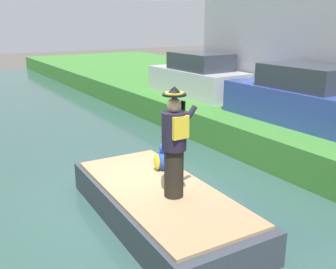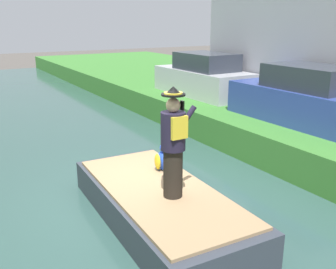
% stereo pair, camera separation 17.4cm
% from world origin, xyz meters
% --- Properties ---
extents(ground_plane, '(80.00, 80.00, 0.00)m').
position_xyz_m(ground_plane, '(0.00, 0.00, 0.00)').
color(ground_plane, '#4C4742').
extents(canal_water, '(6.51, 48.00, 0.10)m').
position_xyz_m(canal_water, '(0.00, 0.00, 0.05)').
color(canal_water, '#2D4C47').
rests_on(canal_water, ground).
extents(boat, '(1.96, 4.27, 0.61)m').
position_xyz_m(boat, '(0.00, -0.82, 0.40)').
color(boat, '#333842').
rests_on(boat, canal_water).
extents(person_pirate, '(0.61, 0.42, 1.85)m').
position_xyz_m(person_pirate, '(0.06, -1.19, 1.64)').
color(person_pirate, black).
rests_on(person_pirate, boat).
extents(parrot_plush, '(0.36, 0.34, 0.57)m').
position_xyz_m(parrot_plush, '(0.50, -0.11, 0.95)').
color(parrot_plush, blue).
rests_on(parrot_plush, boat).
extents(parked_car_blue, '(1.75, 4.02, 1.50)m').
position_xyz_m(parked_car_blue, '(5.13, 0.53, 1.57)').
color(parked_car_blue, '#2D4293').
rests_on(parked_car_blue, grass_bank_far).
extents(parked_car_silver, '(1.78, 4.03, 1.50)m').
position_xyz_m(parked_car_silver, '(5.13, 5.06, 1.57)').
color(parked_car_silver, '#B7B7BC').
rests_on(parked_car_silver, grass_bank_far).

